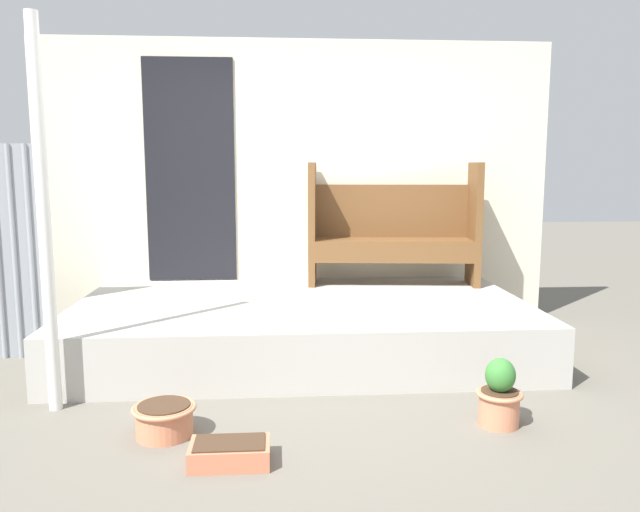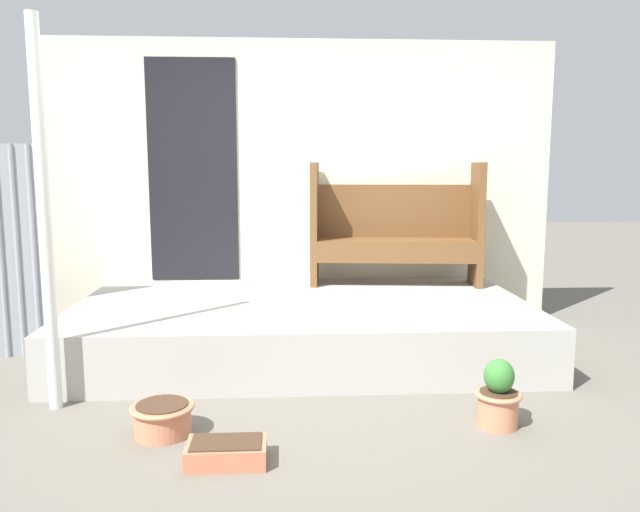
{
  "view_description": "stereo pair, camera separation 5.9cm",
  "coord_description": "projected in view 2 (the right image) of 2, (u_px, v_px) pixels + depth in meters",
  "views": [
    {
      "loc": [
        -0.13,
        -3.83,
        1.48
      ],
      "look_at": [
        0.18,
        0.34,
        0.87
      ],
      "focal_mm": 35.0,
      "sensor_mm": 36.0,
      "label": 1
    },
    {
      "loc": [
        -0.07,
        -3.84,
        1.48
      ],
      "look_at": [
        0.18,
        0.34,
        0.87
      ],
      "focal_mm": 35.0,
      "sensor_mm": 36.0,
      "label": 2
    }
  ],
  "objects": [
    {
      "name": "flower_pot_middle",
      "position": [
        498.0,
        397.0,
        3.54
      ],
      "size": [
        0.26,
        0.26,
        0.39
      ],
      "color": "tan",
      "rests_on": "ground_plane"
    },
    {
      "name": "house_wall",
      "position": [
        295.0,
        184.0,
        5.77
      ],
      "size": [
        4.71,
        0.08,
        2.6
      ],
      "color": "beige",
      "rests_on": "ground_plane"
    },
    {
      "name": "support_post",
      "position": [
        44.0,
        218.0,
        3.67
      ],
      "size": [
        0.08,
        0.08,
        2.33
      ],
      "color": "white",
      "rests_on": "ground_plane"
    },
    {
      "name": "bench",
      "position": [
        395.0,
        226.0,
        5.57
      ],
      "size": [
        1.53,
        0.55,
        1.09
      ],
      "rotation": [
        0.0,
        0.0,
        -0.1
      ],
      "color": "brown",
      "rests_on": "porch_slab"
    },
    {
      "name": "planter_box_rect",
      "position": [
        226.0,
        452.0,
        3.11
      ],
      "size": [
        0.4,
        0.24,
        0.11
      ],
      "color": "#C67251",
      "rests_on": "ground_plane"
    },
    {
      "name": "porch_slab",
      "position": [
        303.0,
        327.0,
        4.94
      ],
      "size": [
        3.51,
        1.95,
        0.42
      ],
      "color": "#B2AFA8",
      "rests_on": "ground_plane"
    },
    {
      "name": "ground_plane",
      "position": [
        296.0,
        397.0,
        4.01
      ],
      "size": [
        24.0,
        24.0,
        0.0
      ],
      "primitive_type": "plane",
      "color": "#666056"
    },
    {
      "name": "flower_pot_left",
      "position": [
        163.0,
        417.0,
        3.43
      ],
      "size": [
        0.35,
        0.35,
        0.18
      ],
      "color": "tan",
      "rests_on": "ground_plane"
    }
  ]
}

